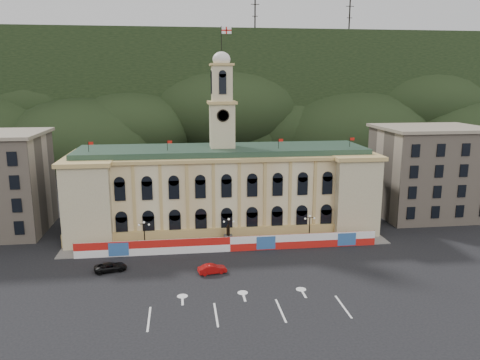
{
  "coord_description": "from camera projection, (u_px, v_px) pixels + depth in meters",
  "views": [
    {
      "loc": [
        -7.79,
        -57.84,
        27.84
      ],
      "look_at": [
        2.04,
        18.0,
        11.42
      ],
      "focal_mm": 35.0,
      "sensor_mm": 36.0,
      "label": 1
    }
  ],
  "objects": [
    {
      "name": "lamp_left",
      "position": [
        144.0,
        233.0,
        76.99
      ],
      "size": [
        1.96,
        0.44,
        5.15
      ],
      "color": "black",
      "rests_on": "ground"
    },
    {
      "name": "hoarding_fence",
      "position": [
        230.0,
        244.0,
        77.26
      ],
      "size": [
        50.0,
        0.44,
        2.5
      ],
      "color": "red",
      "rests_on": "ground"
    },
    {
      "name": "lamp_right",
      "position": [
        310.0,
        227.0,
        80.51
      ],
      "size": [
        1.96,
        0.44,
        5.15
      ],
      "color": "black",
      "rests_on": "ground"
    },
    {
      "name": "pavement",
      "position": [
        228.0,
        245.0,
        80.1
      ],
      "size": [
        56.0,
        5.5,
        0.16
      ],
      "primitive_type": "cube",
      "color": "slate",
      "rests_on": "ground"
    },
    {
      "name": "red_sedan",
      "position": [
        212.0,
        269.0,
        68.5
      ],
      "size": [
        2.99,
        4.73,
        1.39
      ],
      "primitive_type": "imported",
      "rotation": [
        0.0,
        0.0,
        1.76
      ],
      "color": "#9E0B0B",
      "rests_on": "ground"
    },
    {
      "name": "hill_ridge",
      "position": [
        200.0,
        102.0,
        177.1
      ],
      "size": [
        230.0,
        80.0,
        64.0
      ],
      "color": "black",
      "rests_on": "ground"
    },
    {
      "name": "city_hall",
      "position": [
        223.0,
        188.0,
        88.05
      ],
      "size": [
        56.2,
        17.6,
        37.1
      ],
      "color": "beige",
      "rests_on": "ground"
    },
    {
      "name": "black_suv",
      "position": [
        111.0,
        267.0,
        69.32
      ],
      "size": [
        4.48,
        5.8,
        1.32
      ],
      "primitive_type": "imported",
      "rotation": [
        0.0,
        0.0,
        1.82
      ],
      "color": "black",
      "rests_on": "ground"
    },
    {
      "name": "statue",
      "position": [
        228.0,
        239.0,
        80.11
      ],
      "size": [
        1.4,
        1.4,
        3.72
      ],
      "color": "#595651",
      "rests_on": "ground"
    },
    {
      "name": "lamp_center",
      "position": [
        229.0,
        230.0,
        78.75
      ],
      "size": [
        1.96,
        0.44,
        5.15
      ],
      "color": "black",
      "rests_on": "ground"
    },
    {
      "name": "side_building_right",
      "position": [
        429.0,
        171.0,
        96.34
      ],
      "size": [
        21.0,
        17.0,
        18.6
      ],
      "color": "tan",
      "rests_on": "ground"
    },
    {
      "name": "lane_markings",
      "position": [
        247.0,
        309.0,
        58.06
      ],
      "size": [
        26.0,
        10.0,
        0.02
      ],
      "primitive_type": null,
      "color": "white",
      "rests_on": "ground"
    },
    {
      "name": "ground",
      "position": [
        242.0,
        291.0,
        62.91
      ],
      "size": [
        260.0,
        260.0,
        0.0
      ],
      "primitive_type": "plane",
      "color": "black",
      "rests_on": "ground"
    }
  ]
}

